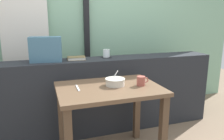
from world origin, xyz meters
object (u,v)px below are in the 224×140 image
(breakfast_table, at_px, (109,101))
(coaster_square, at_px, (106,57))
(soup_bowl, at_px, (115,82))
(fork_utensil, at_px, (78,88))
(throw_pillow, at_px, (46,49))
(ceramic_mug, at_px, (141,81))
(closed_book, at_px, (76,58))
(juice_glass, at_px, (106,54))

(breakfast_table, height_order, coaster_square, coaster_square)
(breakfast_table, height_order, soup_bowl, soup_bowl)
(soup_bowl, distance_m, fork_utensil, 0.34)
(throw_pillow, relative_size, soup_bowl, 1.79)
(throw_pillow, xyz_separation_m, soup_bowl, (0.57, -0.56, -0.25))
(fork_utensil, bearing_deg, coaster_square, 53.77)
(coaster_square, distance_m, ceramic_mug, 0.70)
(coaster_square, xyz_separation_m, closed_book, (-0.35, -0.02, 0.01))
(breakfast_table, height_order, fork_utensil, fork_utensil)
(juice_glass, relative_size, throw_pillow, 0.29)
(closed_book, distance_m, fork_utensil, 0.59)
(breakfast_table, distance_m, juice_glass, 0.73)
(fork_utensil, bearing_deg, ceramic_mug, -8.79)
(juice_glass, bearing_deg, closed_book, -176.59)
(breakfast_table, height_order, ceramic_mug, ceramic_mug)
(breakfast_table, relative_size, soup_bowl, 5.11)
(ceramic_mug, bearing_deg, juice_glass, 100.34)
(throw_pillow, bearing_deg, juice_glass, 3.70)
(coaster_square, relative_size, throw_pillow, 0.31)
(breakfast_table, distance_m, throw_pillow, 0.87)
(coaster_square, height_order, ceramic_mug, coaster_square)
(breakfast_table, xyz_separation_m, juice_glass, (0.17, 0.63, 0.33))
(soup_bowl, xyz_separation_m, fork_utensil, (-0.34, 0.02, -0.03))
(soup_bowl, relative_size, ceramic_mug, 1.58)
(coaster_square, relative_size, fork_utensil, 0.59)
(coaster_square, distance_m, fork_utensil, 0.74)
(coaster_square, distance_m, throw_pillow, 0.68)
(coaster_square, relative_size, ceramic_mug, 0.88)
(juice_glass, distance_m, soup_bowl, 0.63)
(juice_glass, bearing_deg, fork_utensil, -127.02)
(juice_glass, height_order, ceramic_mug, juice_glass)
(soup_bowl, distance_m, ceramic_mug, 0.24)
(juice_glass, relative_size, closed_book, 0.44)
(juice_glass, xyz_separation_m, ceramic_mug, (0.12, -0.68, -0.16))
(coaster_square, bearing_deg, juice_glass, 0.00)
(soup_bowl, height_order, ceramic_mug, soup_bowl)
(juice_glass, relative_size, soup_bowl, 0.51)
(closed_book, distance_m, throw_pillow, 0.34)
(coaster_square, height_order, juice_glass, juice_glass)
(juice_glass, distance_m, throw_pillow, 0.68)
(coaster_square, height_order, soup_bowl, coaster_square)
(ceramic_mug, bearing_deg, closed_book, 126.09)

